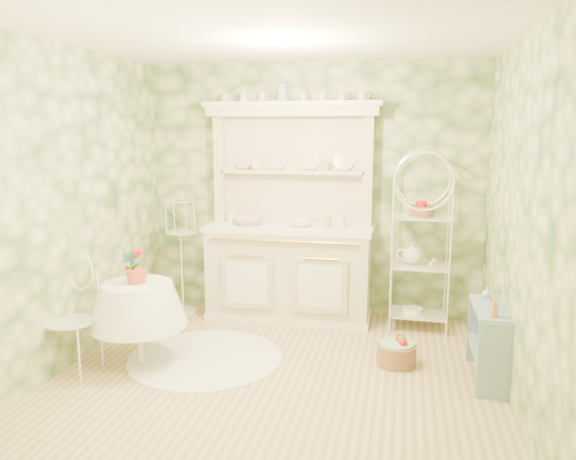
% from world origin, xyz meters
% --- Properties ---
extents(floor, '(3.60, 3.60, 0.00)m').
position_xyz_m(floor, '(0.00, 0.00, 0.00)').
color(floor, '#CEB67F').
rests_on(floor, ground).
extents(ceiling, '(3.60, 3.60, 0.00)m').
position_xyz_m(ceiling, '(0.00, 0.00, 2.70)').
color(ceiling, white).
rests_on(ceiling, floor).
extents(wall_left, '(3.60, 3.60, 0.00)m').
position_xyz_m(wall_left, '(-1.80, 0.00, 1.35)').
color(wall_left, beige).
rests_on(wall_left, floor).
extents(wall_right, '(3.60, 3.60, 0.00)m').
position_xyz_m(wall_right, '(1.80, 0.00, 1.35)').
color(wall_right, beige).
rests_on(wall_right, floor).
extents(wall_back, '(3.60, 3.60, 0.00)m').
position_xyz_m(wall_back, '(0.00, 1.80, 1.35)').
color(wall_back, beige).
rests_on(wall_back, floor).
extents(wall_front, '(3.60, 3.60, 0.00)m').
position_xyz_m(wall_front, '(0.00, -1.80, 1.35)').
color(wall_front, beige).
rests_on(wall_front, floor).
extents(kitchen_dresser, '(1.87, 0.61, 2.29)m').
position_xyz_m(kitchen_dresser, '(-0.20, 1.52, 1.15)').
color(kitchen_dresser, beige).
rests_on(kitchen_dresser, floor).
extents(bakers_rack, '(0.57, 0.42, 1.79)m').
position_xyz_m(bakers_rack, '(1.15, 1.48, 0.90)').
color(bakers_rack, white).
rests_on(bakers_rack, floor).
extents(side_shelf, '(0.32, 0.72, 0.60)m').
position_xyz_m(side_shelf, '(1.68, 0.36, 0.30)').
color(side_shelf, '#7F9CB2').
rests_on(side_shelf, floor).
extents(round_table, '(0.72, 0.72, 0.71)m').
position_xyz_m(round_table, '(-1.23, 0.10, 0.35)').
color(round_table, white).
rests_on(round_table, floor).
extents(cafe_chair, '(0.54, 0.54, 0.93)m').
position_xyz_m(cafe_chair, '(-1.68, -0.22, 0.46)').
color(cafe_chair, white).
rests_on(cafe_chair, floor).
extents(birdcage_stand, '(0.37, 0.37, 1.50)m').
position_xyz_m(birdcage_stand, '(-1.39, 1.45, 0.75)').
color(birdcage_stand, white).
rests_on(birdcage_stand, floor).
extents(floor_basket, '(0.39, 0.39, 0.20)m').
position_xyz_m(floor_basket, '(0.96, 0.50, 0.10)').
color(floor_basket, '#976644').
rests_on(floor_basket, floor).
extents(lace_rug, '(1.49, 1.49, 0.01)m').
position_xyz_m(lace_rug, '(-0.71, 0.30, 0.01)').
color(lace_rug, white).
rests_on(lace_rug, floor).
extents(bowl_floral, '(0.40, 0.40, 0.08)m').
position_xyz_m(bowl_floral, '(-0.64, 1.49, 1.02)').
color(bowl_floral, white).
rests_on(bowl_floral, kitchen_dresser).
extents(bowl_white, '(0.30, 0.30, 0.07)m').
position_xyz_m(bowl_white, '(-0.06, 1.50, 1.02)').
color(bowl_white, white).
rests_on(bowl_white, kitchen_dresser).
extents(cup_left, '(0.16, 0.16, 0.10)m').
position_xyz_m(cup_left, '(-0.60, 1.68, 1.61)').
color(cup_left, white).
rests_on(cup_left, kitchen_dresser).
extents(cup_right, '(0.11, 0.11, 0.09)m').
position_xyz_m(cup_right, '(0.16, 1.66, 1.61)').
color(cup_right, white).
rests_on(cup_right, kitchen_dresser).
extents(potted_geranium, '(0.17, 0.14, 0.28)m').
position_xyz_m(potted_geranium, '(-1.28, 0.11, 0.85)').
color(potted_geranium, '#3F7238').
rests_on(potted_geranium, round_table).
extents(bottle_amber, '(0.07, 0.07, 0.16)m').
position_xyz_m(bottle_amber, '(1.66, 0.11, 0.68)').
color(bottle_amber, '#CC7C51').
rests_on(bottle_amber, side_shelf).
extents(bottle_blue, '(0.05, 0.05, 0.10)m').
position_xyz_m(bottle_blue, '(1.68, 0.36, 0.65)').
color(bottle_blue, '#8199B9').
rests_on(bottle_blue, side_shelf).
extents(bottle_glass, '(0.08, 0.08, 0.09)m').
position_xyz_m(bottle_glass, '(1.68, 0.61, 0.65)').
color(bottle_glass, silver).
rests_on(bottle_glass, side_shelf).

